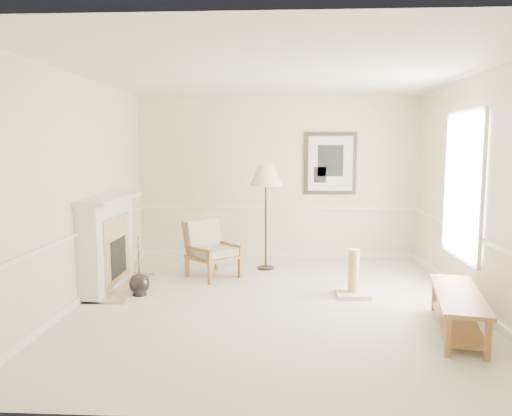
{
  "coord_description": "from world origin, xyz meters",
  "views": [
    {
      "loc": [
        0.11,
        -6.2,
        2.0
      ],
      "look_at": [
        -0.26,
        0.7,
        1.15
      ],
      "focal_mm": 35.0,
      "sensor_mm": 36.0,
      "label": 1
    }
  ],
  "objects": [
    {
      "name": "armchair",
      "position": [
        -1.01,
        1.31,
        0.47
      ],
      "size": [
        0.96,
        0.96,
        0.87
      ],
      "rotation": [
        0.0,
        0.0,
        0.8
      ],
      "color": "#935A2F",
      "rests_on": "ground"
    },
    {
      "name": "scratching_post",
      "position": [
        1.07,
        0.39,
        0.2
      ],
      "size": [
        0.45,
        0.45,
        0.64
      ],
      "rotation": [
        0.0,
        0.0,
        -0.01
      ],
      "color": "silver",
      "rests_on": "ground"
    },
    {
      "name": "bench",
      "position": [
        2.01,
        -0.89,
        0.29
      ],
      "size": [
        0.77,
        1.61,
        0.44
      ],
      "rotation": [
        0.0,
        0.0,
        -0.2
      ],
      "color": "#935A2F",
      "rests_on": "ground"
    },
    {
      "name": "room",
      "position": [
        0.14,
        0.08,
        1.87
      ],
      "size": [
        5.04,
        5.54,
        2.92
      ],
      "color": "beige",
      "rests_on": "ground"
    },
    {
      "name": "fireplace",
      "position": [
        -2.34,
        0.6,
        0.64
      ],
      "size": [
        0.64,
        1.64,
        1.31
      ],
      "color": "white",
      "rests_on": "ground"
    },
    {
      "name": "ground",
      "position": [
        0.0,
        0.0,
        0.0
      ],
      "size": [
        5.5,
        5.5,
        0.0
      ],
      "primitive_type": "plane",
      "color": "silver",
      "rests_on": "ground"
    },
    {
      "name": "floor_lamp",
      "position": [
        -0.16,
        1.83,
        1.49
      ],
      "size": [
        0.56,
        0.56,
        1.71
      ],
      "rotation": [
        0.0,
        0.0,
        0.05
      ],
      "color": "black",
      "rests_on": "ground"
    },
    {
      "name": "floor_vase",
      "position": [
        -1.81,
        0.25,
        0.15
      ],
      "size": [
        0.28,
        0.28,
        0.82
      ],
      "rotation": [
        0.0,
        0.0,
        -0.31
      ],
      "color": "black",
      "rests_on": "ground"
    }
  ]
}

